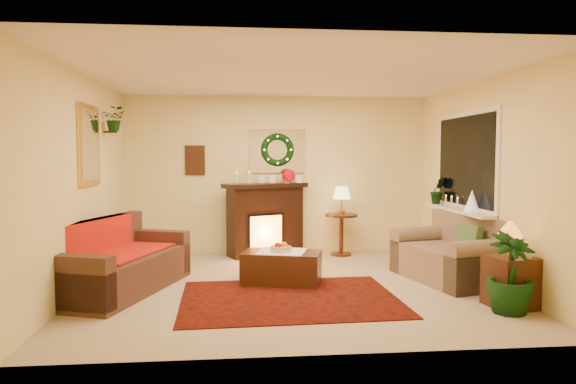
{
  "coord_description": "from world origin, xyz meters",
  "views": [
    {
      "loc": [
        -0.63,
        -6.27,
        1.62
      ],
      "look_at": [
        0.0,
        0.35,
        1.15
      ],
      "focal_mm": 32.0,
      "sensor_mm": 36.0,
      "label": 1
    }
  ],
  "objects": [
    {
      "name": "fruit_bowl",
      "position": [
        -0.11,
        0.09,
        0.45
      ],
      "size": [
        0.27,
        0.27,
        0.06
      ],
      "primitive_type": "cylinder",
      "color": "beige",
      "rests_on": "coffee_table"
    },
    {
      "name": "loveseat",
      "position": [
        2.06,
        0.09,
        0.42
      ],
      "size": [
        1.18,
        1.63,
        0.85
      ],
      "primitive_type": "cube",
      "rotation": [
        0.0,
        0.0,
        0.24
      ],
      "color": "#958862",
      "rests_on": "floor"
    },
    {
      "name": "lamp_cream",
      "position": [
        1.03,
        1.93,
        0.88
      ],
      "size": [
        0.29,
        0.29,
        0.45
      ],
      "primitive_type": "cone",
      "color": "#FFEEBE",
      "rests_on": "side_table_round"
    },
    {
      "name": "ceiling",
      "position": [
        0.0,
        0.0,
        2.6
      ],
      "size": [
        5.0,
        5.0,
        0.0
      ],
      "primitive_type": "plane",
      "color": "white",
      "rests_on": "ground"
    },
    {
      "name": "wall_back",
      "position": [
        0.0,
        2.25,
        1.3
      ],
      "size": [
        5.0,
        5.0,
        0.0
      ],
      "primitive_type": "plane",
      "color": "#EFD88C",
      "rests_on": "ground"
    },
    {
      "name": "wreath",
      "position": [
        0.0,
        2.19,
        1.72
      ],
      "size": [
        0.55,
        0.11,
        0.55
      ],
      "primitive_type": "torus",
      "rotation": [
        1.57,
        0.0,
        0.0
      ],
      "color": "#194719",
      "rests_on": "wall_back"
    },
    {
      "name": "sill_plant",
      "position": [
        2.37,
        1.25,
        1.08
      ],
      "size": [
        0.29,
        0.23,
        0.53
      ],
      "primitive_type": "imported",
      "color": "#214F19",
      "rests_on": "window_sill"
    },
    {
      "name": "coffee_table",
      "position": [
        -0.1,
        0.12,
        0.21
      ],
      "size": [
        1.07,
        0.77,
        0.41
      ],
      "primitive_type": "cube",
      "rotation": [
        0.0,
        0.0,
        -0.26
      ],
      "color": "black",
      "rests_on": "floor"
    },
    {
      "name": "window_sill",
      "position": [
        2.38,
        0.55,
        0.87
      ],
      "size": [
        0.22,
        1.86,
        0.04
      ],
      "primitive_type": "cube",
      "color": "white",
      "rests_on": "wall_right"
    },
    {
      "name": "wall_right",
      "position": [
        2.5,
        0.0,
        1.3
      ],
      "size": [
        4.5,
        4.5,
        0.0
      ],
      "primitive_type": "plane",
      "color": "#EFD88C",
      "rests_on": "ground"
    },
    {
      "name": "gold_mirror",
      "position": [
        -2.48,
        0.3,
        1.75
      ],
      "size": [
        0.03,
        0.84,
        1.0
      ],
      "primitive_type": "cube",
      "color": "gold",
      "rests_on": "wall_left"
    },
    {
      "name": "wall_left",
      "position": [
        -2.5,
        0.0,
        1.3
      ],
      "size": [
        4.5,
        4.5,
        0.0
      ],
      "primitive_type": "plane",
      "color": "#EFD88C",
      "rests_on": "ground"
    },
    {
      "name": "end_table_square",
      "position": [
        2.26,
        -1.12,
        0.27
      ],
      "size": [
        0.51,
        0.51,
        0.55
      ],
      "primitive_type": "cube",
      "rotation": [
        0.0,
        0.0,
        0.17
      ],
      "color": "#453019",
      "rests_on": "floor"
    },
    {
      "name": "mantel_mirror",
      "position": [
        0.0,
        2.23,
        1.7
      ],
      "size": [
        0.92,
        0.02,
        0.72
      ],
      "primitive_type": "cube",
      "color": "white",
      "rests_on": "wall_back"
    },
    {
      "name": "window_frame",
      "position": [
        2.48,
        0.55,
        1.55
      ],
      "size": [
        0.03,
        1.86,
        1.36
      ],
      "primitive_type": "cube",
      "color": "white",
      "rests_on": "wall_right"
    },
    {
      "name": "poinsettia",
      "position": [
        0.17,
        2.01,
        1.3
      ],
      "size": [
        0.21,
        0.21,
        0.21
      ],
      "primitive_type": "sphere",
      "color": "#B50A14",
      "rests_on": "fireplace"
    },
    {
      "name": "wall_front",
      "position": [
        0.0,
        -2.25,
        1.3
      ],
      "size": [
        5.0,
        5.0,
        0.0
      ],
      "primitive_type": "plane",
      "color": "#EFD88C",
      "rests_on": "ground"
    },
    {
      "name": "lamp_tiffany",
      "position": [
        2.23,
        -1.12,
        0.74
      ],
      "size": [
        0.3,
        0.3,
        0.43
      ],
      "primitive_type": "cone",
      "color": "#FE9D27",
      "rests_on": "end_table_square"
    },
    {
      "name": "floor_palm",
      "position": [
        2.13,
        -1.32,
        0.45
      ],
      "size": [
        1.66,
        1.66,
        2.52
      ],
      "primitive_type": "imported",
      "rotation": [
        0.0,
        0.0,
        0.2
      ],
      "color": "#1C4A1C",
      "rests_on": "floor"
    },
    {
      "name": "fireplace",
      "position": [
        -0.22,
        2.04,
        0.55
      ],
      "size": [
        1.26,
        0.82,
        1.11
      ],
      "primitive_type": "cube",
      "rotation": [
        0.0,
        0.0,
        0.4
      ],
      "color": "black",
      "rests_on": "floor"
    },
    {
      "name": "red_throw",
      "position": [
        -2.1,
        0.05,
        0.46
      ],
      "size": [
        0.85,
        1.38,
        0.02
      ],
      "primitive_type": "cube",
      "color": "#B0060B",
      "rests_on": "sofa"
    },
    {
      "name": "hanging_plant",
      "position": [
        -2.34,
        1.05,
        1.97
      ],
      "size": [
        0.33,
        0.28,
        0.36
      ],
      "primitive_type": "imported",
      "color": "#194719",
      "rests_on": "wall_left"
    },
    {
      "name": "mantel_candle_b",
      "position": [
        -0.47,
        2.02,
        1.26
      ],
      "size": [
        0.06,
        0.06,
        0.18
      ],
      "primitive_type": "cylinder",
      "color": "beige",
      "rests_on": "fireplace"
    },
    {
      "name": "sofa",
      "position": [
        -2.04,
        -0.06,
        0.43
      ],
      "size": [
        1.47,
        2.17,
        0.86
      ],
      "primitive_type": "cube",
      "rotation": [
        0.0,
        0.0,
        -0.33
      ],
      "color": "#433020",
      "rests_on": "floor"
    },
    {
      "name": "window_glass",
      "position": [
        2.47,
        0.55,
        1.55
      ],
      "size": [
        0.02,
        1.7,
        1.22
      ],
      "primitive_type": "cube",
      "color": "black",
      "rests_on": "wall_right"
    },
    {
      "name": "mantel_candle_a",
      "position": [
        -0.67,
        1.99,
        1.26
      ],
      "size": [
        0.06,
        0.06,
        0.17
      ],
      "primitive_type": "cylinder",
      "color": "white",
      "rests_on": "fireplace"
    },
    {
      "name": "side_table_round",
      "position": [
        1.02,
        1.9,
        0.33
      ],
      "size": [
        0.66,
        0.66,
        0.68
      ],
      "primitive_type": "cylinder",
      "rotation": [
        0.0,
        0.0,
        0.32
      ],
      "color": "#391E19",
      "rests_on": "floor"
    },
    {
      "name": "wall_art",
      "position": [
        -1.35,
        2.23,
        1.55
      ],
      "size": [
        0.32,
        0.03,
        0.48
      ],
      "primitive_type": "cube",
      "color": "#381E11",
      "rests_on": "wall_back"
    },
    {
      "name": "area_rug",
      "position": [
        -0.07,
        -0.59,
        0.01
      ],
      "size": [
        2.49,
        1.91,
        0.01
      ],
      "primitive_type": "cube",
      "rotation": [
        0.0,
        0.0,
        0.04
      ],
      "color": "#441510",
      "rests_on": "floor"
    },
    {
      "name": "floor",
      "position": [
        0.0,
        0.0,
        0.0
      ],
      "size": [
        5.0,
        5.0,
        0.0
      ],
      "primitive_type": "plane",
      "color": "beige",
      "rests_on": "ground"
    },
    {
      "name": "mini_tree",
      "position": [
        2.38,
        0.11,
        1.04
      ],
      "size": [
        0.19,
        0.19,
        0.28
      ],
      "primitive_type": "cone",
      "color": "silver",
      "rests_on": "window_sill"
    }
  ]
}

